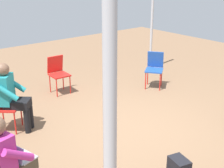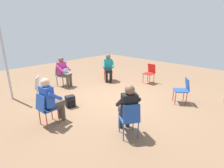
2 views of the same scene
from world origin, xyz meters
name	(u,v)px [view 1 (image 1 of 2)]	position (x,y,z in m)	size (l,w,h in m)	color
ground_plane	(135,131)	(0.00, 0.00, 0.00)	(14.90, 14.90, 0.00)	brown
chair_northeast	(155,67)	(1.89, 1.35, 0.50)	(0.58, 0.57, 0.85)	#1E4799
chair_northwest	(3,104)	(-1.74, 1.52, 0.50)	(0.59, 0.58, 0.85)	red
chair_north	(58,72)	(-0.09, 2.50, 0.50)	(0.42, 0.46, 0.85)	red
person_with_laptop	(8,157)	(-2.41, -0.41, 0.69)	(0.59, 0.57, 1.24)	#4C4233
person_in_teal	(11,94)	(-1.62, 1.41, 0.69)	(0.63, 0.63, 1.24)	black
tent_pole_near	(152,22)	(2.89, 2.46, 1.33)	(0.07, 0.07, 2.66)	#B2B2B7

